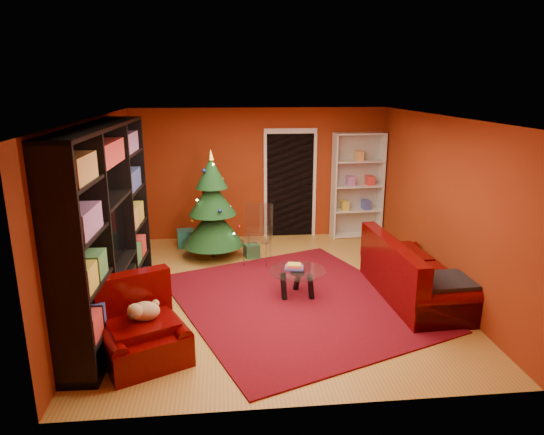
{
  "coord_description": "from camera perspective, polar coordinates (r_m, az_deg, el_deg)",
  "views": [
    {
      "loc": [
        -0.72,
        -6.77,
        3.06
      ],
      "look_at": [
        0.0,
        0.4,
        1.05
      ],
      "focal_mm": 32.0,
      "sensor_mm": 36.0,
      "label": 1
    }
  ],
  "objects": [
    {
      "name": "dog",
      "position": [
        5.76,
        -14.72,
        -10.62
      ],
      "size": [
        0.49,
        0.44,
        0.25
      ],
      "primitive_type": null,
      "rotation": [
        0.0,
        0.0,
        0.44
      ],
      "color": "#CDB387",
      "rests_on": "armchair"
    },
    {
      "name": "ceiling",
      "position": [
        6.82,
        0.34,
        11.93
      ],
      "size": [
        5.0,
        5.5,
        0.05
      ],
      "primitive_type": "cube",
      "color": "silver",
      "rests_on": "wall_back"
    },
    {
      "name": "coffee_table",
      "position": [
        7.2,
        3.01,
        -7.71
      ],
      "size": [
        0.96,
        0.96,
        0.52
      ],
      "primitive_type": null,
      "rotation": [
        0.0,
        0.0,
        -0.18
      ],
      "color": "gray",
      "rests_on": "rug"
    },
    {
      "name": "rug",
      "position": [
        7.12,
        2.83,
        -9.8
      ],
      "size": [
        4.18,
        4.47,
        0.02
      ],
      "primitive_type": "cube",
      "rotation": [
        0.0,
        0.0,
        0.37
      ],
      "color": "maroon",
      "rests_on": "floor"
    },
    {
      "name": "wall_left",
      "position": [
        7.22,
        -20.01,
        0.52
      ],
      "size": [
        0.05,
        5.5,
        2.6
      ],
      "primitive_type": "cube",
      "color": "maroon",
      "rests_on": "ground"
    },
    {
      "name": "media_unit",
      "position": [
        6.61,
        -19.11,
        -0.92
      ],
      "size": [
        0.61,
        3.35,
        2.56
      ],
      "primitive_type": null,
      "rotation": [
        0.0,
        0.0,
        -0.03
      ],
      "color": "black",
      "rests_on": "floor"
    },
    {
      "name": "sofa",
      "position": [
        7.38,
        16.56,
        -5.79
      ],
      "size": [
        1.04,
        2.14,
        0.9
      ],
      "primitive_type": null,
      "rotation": [
        0.0,
        0.0,
        1.62
      ],
      "color": "#430203",
      "rests_on": "rug"
    },
    {
      "name": "wall_right",
      "position": [
        7.71,
        19.33,
        1.5
      ],
      "size": [
        0.05,
        5.5,
        2.6
      ],
      "primitive_type": "cube",
      "color": "maroon",
      "rests_on": "ground"
    },
    {
      "name": "doorway",
      "position": [
        9.8,
        2.13,
        3.73
      ],
      "size": [
        1.06,
        0.6,
        2.16
      ],
      "primitive_type": null,
      "color": "black",
      "rests_on": "floor"
    },
    {
      "name": "gift_box_red",
      "position": [
        9.25,
        -5.95,
        -3.04
      ],
      "size": [
        0.32,
        0.32,
        0.24
      ],
      "primitive_type": "cube",
      "rotation": [
        0.0,
        0.0,
        0.39
      ],
      "color": "#A22322",
      "rests_on": "floor"
    },
    {
      "name": "gift_box_teal",
      "position": [
        9.51,
        -10.08,
        -2.42
      ],
      "size": [
        0.37,
        0.37,
        0.32
      ],
      "primitive_type": "cube",
      "rotation": [
        0.0,
        0.0,
        0.14
      ],
      "color": "#1E7B75",
      "rests_on": "floor"
    },
    {
      "name": "acrylic_chair",
      "position": [
        8.37,
        -1.76,
        -2.45
      ],
      "size": [
        0.6,
        0.63,
        0.94
      ],
      "primitive_type": null,
      "rotation": [
        0.0,
        0.0,
        -0.28
      ],
      "color": "#66605B",
      "rests_on": "rug"
    },
    {
      "name": "floor",
      "position": [
        7.47,
        0.31,
        -8.79
      ],
      "size": [
        5.0,
        5.5,
        0.05
      ],
      "primitive_type": "cube",
      "color": "#B08133",
      "rests_on": "ground"
    },
    {
      "name": "armchair",
      "position": [
        5.79,
        -14.93,
        -12.56
      ],
      "size": [
        1.29,
        1.29,
        0.76
      ],
      "primitive_type": null,
      "rotation": [
        0.0,
        0.0,
        0.44
      ],
      "color": "#430203",
      "rests_on": "rug"
    },
    {
      "name": "christmas_tree",
      "position": [
        8.64,
        -7.03,
        1.36
      ],
      "size": [
        1.3,
        1.3,
        1.97
      ],
      "primitive_type": null,
      "rotation": [
        0.0,
        0.0,
        -0.19
      ],
      "color": "#13401A",
      "rests_on": "floor"
    },
    {
      "name": "white_bookshelf",
      "position": [
        9.92,
        10.02,
        3.68
      ],
      "size": [
        1.02,
        0.41,
        2.17
      ],
      "primitive_type": null,
      "rotation": [
        0.0,
        0.0,
        0.05
      ],
      "color": "white",
      "rests_on": "floor"
    },
    {
      "name": "wall_back",
      "position": [
        9.73,
        -1.41,
        5.16
      ],
      "size": [
        5.0,
        0.05,
        2.6
      ],
      "primitive_type": "cube",
      "color": "maroon",
      "rests_on": "ground"
    },
    {
      "name": "gift_box_green",
      "position": [
        8.81,
        -2.42,
        -3.9
      ],
      "size": [
        0.3,
        0.3,
        0.25
      ],
      "primitive_type": "cube",
      "rotation": [
        0.0,
        0.0,
        0.24
      ],
      "color": "#28623A",
      "rests_on": "floor"
    }
  ]
}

